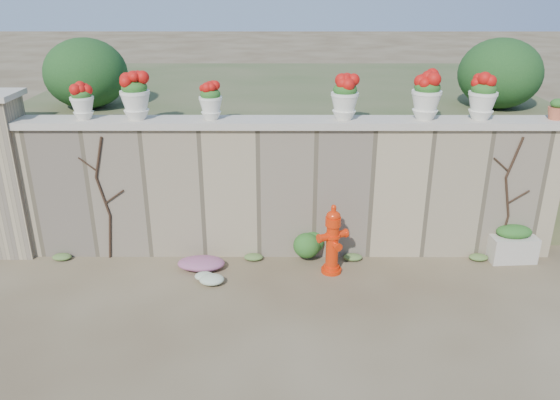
{
  "coord_description": "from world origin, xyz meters",
  "views": [
    {
      "loc": [
        -0.09,
        -5.8,
        3.95
      ],
      "look_at": [
        -0.1,
        1.4,
        1.02
      ],
      "focal_mm": 35.0,
      "sensor_mm": 36.0,
      "label": 1
    }
  ],
  "objects_px": {
    "fire_hydrant": "(333,239)",
    "planter_box": "(512,244)",
    "urn_pot_0": "(82,101)",
    "terracotta_pot": "(556,110)"
  },
  "relations": [
    {
      "from": "planter_box",
      "to": "urn_pot_0",
      "type": "bearing_deg",
      "value": 173.65
    },
    {
      "from": "fire_hydrant",
      "to": "urn_pot_0",
      "type": "relative_size",
      "value": 2.03
    },
    {
      "from": "planter_box",
      "to": "terracotta_pot",
      "type": "bearing_deg",
      "value": 28.68
    },
    {
      "from": "planter_box",
      "to": "terracotta_pot",
      "type": "height_order",
      "value": "terracotta_pot"
    },
    {
      "from": "fire_hydrant",
      "to": "urn_pot_0",
      "type": "distance_m",
      "value": 4.03
    },
    {
      "from": "fire_hydrant",
      "to": "terracotta_pot",
      "type": "xyz_separation_m",
      "value": [
        3.15,
        0.65,
        1.71
      ]
    },
    {
      "from": "planter_box",
      "to": "terracotta_pot",
      "type": "distance_m",
      "value": 2.03
    },
    {
      "from": "fire_hydrant",
      "to": "planter_box",
      "type": "relative_size",
      "value": 1.48
    },
    {
      "from": "urn_pot_0",
      "to": "planter_box",
      "type": "bearing_deg",
      "value": -2.43
    },
    {
      "from": "terracotta_pot",
      "to": "planter_box",
      "type": "bearing_deg",
      "value": -147.4
    }
  ]
}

